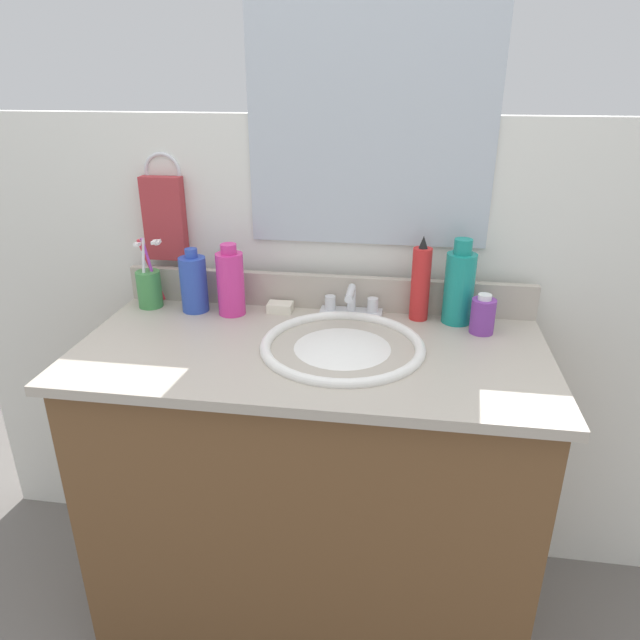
# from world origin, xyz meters

# --- Properties ---
(ground_plane) EXTENTS (6.00, 6.00, 0.00)m
(ground_plane) POSITION_xyz_m (0.00, 0.00, 0.00)
(ground_plane) COLOR #66605B
(vanity_cabinet) EXTENTS (1.03, 0.48, 0.79)m
(vanity_cabinet) POSITION_xyz_m (0.00, 0.00, 0.40)
(vanity_cabinet) COLOR brown
(vanity_cabinet) RESTS_ON ground_plane
(countertop) EXTENTS (1.08, 0.52, 0.02)m
(countertop) POSITION_xyz_m (0.00, 0.00, 0.80)
(countertop) COLOR #B2A899
(countertop) RESTS_ON vanity_cabinet
(backsplash) EXTENTS (1.08, 0.02, 0.09)m
(backsplash) POSITION_xyz_m (0.00, 0.25, 0.86)
(backsplash) COLOR #B2A899
(backsplash) RESTS_ON countertop
(back_wall) EXTENTS (2.18, 0.04, 1.30)m
(back_wall) POSITION_xyz_m (0.00, 0.31, 0.65)
(back_wall) COLOR silver
(back_wall) RESTS_ON ground_plane
(mirror_panel) EXTENTS (0.60, 0.01, 0.56)m
(mirror_panel) POSITION_xyz_m (0.10, 0.29, 1.26)
(mirror_panel) COLOR #B2BCC6
(towel_ring) EXTENTS (0.10, 0.01, 0.10)m
(towel_ring) POSITION_xyz_m (-0.44, 0.29, 1.15)
(towel_ring) COLOR silver
(hand_towel) EXTENTS (0.11, 0.04, 0.22)m
(hand_towel) POSITION_xyz_m (-0.44, 0.27, 1.03)
(hand_towel) COLOR #A53338
(sink_basin) EXTENTS (0.38, 0.38, 0.11)m
(sink_basin) POSITION_xyz_m (0.07, 0.01, 0.79)
(sink_basin) COLOR white
(sink_basin) RESTS_ON countertop
(faucet) EXTENTS (0.16, 0.10, 0.08)m
(faucet) POSITION_xyz_m (0.07, 0.20, 0.84)
(faucet) COLOR silver
(faucet) RESTS_ON countertop
(bottle_cream_purple) EXTENTS (0.06, 0.06, 0.10)m
(bottle_cream_purple) POSITION_xyz_m (0.39, 0.14, 0.86)
(bottle_cream_purple) COLOR #7A3899
(bottle_cream_purple) RESTS_ON countertop
(bottle_shampoo_blue) EXTENTS (0.07, 0.07, 0.17)m
(bottle_shampoo_blue) POSITION_xyz_m (-0.34, 0.18, 0.89)
(bottle_shampoo_blue) COLOR #2D4CB2
(bottle_shampoo_blue) RESTS_ON countertop
(bottle_mouthwash_teal) EXTENTS (0.07, 0.07, 0.21)m
(bottle_mouthwash_teal) POSITION_xyz_m (0.34, 0.20, 0.91)
(bottle_mouthwash_teal) COLOR teal
(bottle_mouthwash_teal) RESTS_ON countertop
(bottle_soap_pink) EXTENTS (0.07, 0.07, 0.19)m
(bottle_soap_pink) POSITION_xyz_m (-0.24, 0.17, 0.90)
(bottle_soap_pink) COLOR #D8338C
(bottle_soap_pink) RESTS_ON countertop
(bottle_spray_red) EXTENTS (0.05, 0.05, 0.22)m
(bottle_spray_red) POSITION_xyz_m (0.24, 0.21, 0.91)
(bottle_spray_red) COLOR red
(bottle_spray_red) RESTS_ON countertop
(cup_green) EXTENTS (0.07, 0.06, 0.19)m
(cup_green) POSITION_xyz_m (-0.46, 0.19, 0.87)
(cup_green) COLOR #3F8C47
(cup_green) RESTS_ON countertop
(soap_bar) EXTENTS (0.06, 0.04, 0.02)m
(soap_bar) POSITION_xyz_m (-0.11, 0.20, 0.83)
(soap_bar) COLOR white
(soap_bar) RESTS_ON countertop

